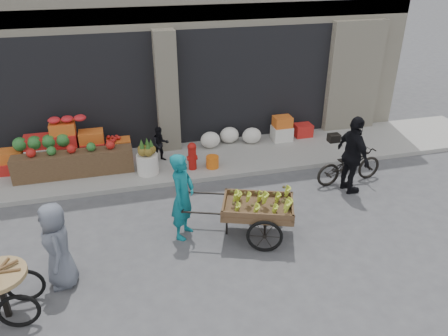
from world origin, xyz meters
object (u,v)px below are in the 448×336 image
object	(u,v)px
pineapple_bin	(148,164)
seated_person	(160,144)
fire_hydrant	(192,155)
tricycle_cart	(0,288)
vendor_grey	(57,246)
bicycle	(349,165)
banana_cart	(255,205)
cyclist	(353,155)
vendor_woman	(183,196)
orange_bucket	(212,162)

from	to	relation	value
pineapple_bin	seated_person	xyz separation A→B (m)	(0.40, 0.60, 0.21)
fire_hydrant	tricycle_cart	size ratio (longest dim) A/B	0.50
vendor_grey	bicycle	world-z (taller)	vendor_grey
tricycle_cart	vendor_grey	xyz separation A→B (m)	(0.81, 0.56, 0.21)
banana_cart	cyclist	xyz separation A→B (m)	(2.67, 1.12, 0.22)
banana_cart	vendor_grey	size ratio (longest dim) A/B	1.60
pineapple_bin	fire_hydrant	distance (m)	1.11
tricycle_cart	vendor_woman	bearing A→B (deg)	26.46
banana_cart	bicycle	size ratio (longest dim) A/B	1.44
bicycle	pineapple_bin	bearing A→B (deg)	67.46
tricycle_cart	vendor_grey	size ratio (longest dim) A/B	0.92
bicycle	cyclist	size ratio (longest dim) A/B	0.94
tricycle_cart	vendor_grey	world-z (taller)	vendor_grey
vendor_grey	cyclist	bearing A→B (deg)	95.83
banana_cart	bicycle	xyz separation A→B (m)	(2.87, 1.52, -0.25)
pineapple_bin	bicycle	bearing A→B (deg)	-17.30
bicycle	vendor_woman	bearing A→B (deg)	99.90
banana_cart	vendor_woman	distance (m)	1.40
cyclist	vendor_grey	bearing A→B (deg)	99.02
vendor_woman	cyclist	world-z (taller)	cyclist
vendor_woman	tricycle_cart	distance (m)	3.35
fire_hydrant	vendor_grey	bearing A→B (deg)	-130.46
seated_person	tricycle_cart	size ratio (longest dim) A/B	0.65
fire_hydrant	vendor_woman	xyz separation A→B (m)	(-0.66, -2.53, 0.38)
cyclist	orange_bucket	bearing A→B (deg)	53.18
vendor_woman	tricycle_cart	world-z (taller)	vendor_woman
pineapple_bin	banana_cart	size ratio (longest dim) A/B	0.21
pineapple_bin	orange_bucket	xyz separation A→B (m)	(1.60, -0.10, -0.10)
bicycle	seated_person	bearing A→B (deg)	59.01
orange_bucket	vendor_woman	size ratio (longest dim) A/B	0.18
pineapple_bin	cyclist	distance (m)	4.84
fire_hydrant	cyclist	size ratio (longest dim) A/B	0.39
orange_bucket	tricycle_cart	distance (m)	5.72
banana_cart	tricycle_cart	xyz separation A→B (m)	(-4.35, -1.02, -0.14)
banana_cart	orange_bucket	bearing A→B (deg)	113.75
vendor_grey	fire_hydrant	bearing A→B (deg)	131.11
tricycle_cart	vendor_grey	distance (m)	1.01
fire_hydrant	cyclist	xyz separation A→B (m)	(3.34, -1.79, 0.41)
fire_hydrant	cyclist	bearing A→B (deg)	-28.27
orange_bucket	bicycle	bearing A→B (deg)	-23.88
orange_bucket	banana_cart	world-z (taller)	banana_cart
bicycle	orange_bucket	bearing A→B (deg)	60.89
banana_cart	cyclist	bearing A→B (deg)	43.22
pineapple_bin	seated_person	bearing A→B (deg)	56.31
banana_cart	tricycle_cart	bearing A→B (deg)	-146.41
fire_hydrant	seated_person	xyz separation A→B (m)	(-0.70, 0.65, 0.08)
fire_hydrant	vendor_woman	distance (m)	2.64
vendor_grey	tricycle_cart	bearing A→B (deg)	-63.55
seated_person	banana_cart	size ratio (longest dim) A/B	0.38
banana_cart	tricycle_cart	world-z (taller)	banana_cart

